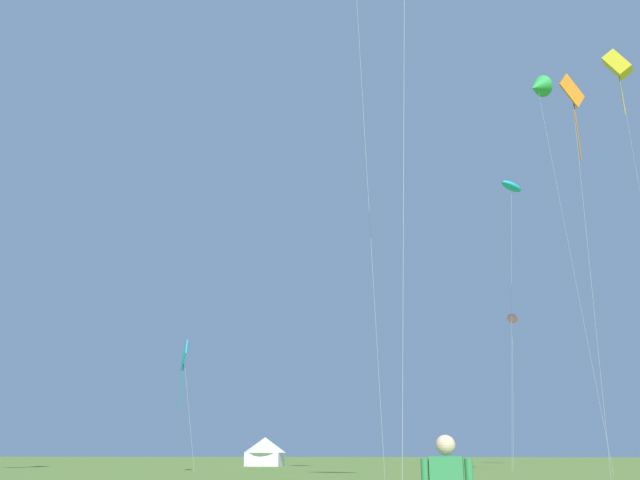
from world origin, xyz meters
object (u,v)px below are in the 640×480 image
object	(u,v)px
kite_cyan_parafoil	(511,187)
kite_pink_parafoil	(512,319)
kite_cyan_diamond	(184,358)
kite_orange_diamond	(573,96)
kite_yellow_box	(617,65)
festival_tent_right	(265,450)
kite_green_delta	(538,87)

from	to	relation	value
kite_cyan_parafoil	kite_pink_parafoil	world-z (taller)	kite_cyan_parafoil
kite_cyan_diamond	kite_cyan_parafoil	distance (m)	33.94
kite_cyan_parafoil	kite_orange_diamond	distance (m)	15.31
kite_yellow_box	kite_pink_parafoil	bearing A→B (deg)	169.18
kite_yellow_box	festival_tent_right	world-z (taller)	kite_yellow_box
kite_orange_diamond	kite_green_delta	bearing A→B (deg)	92.74
kite_yellow_box	kite_pink_parafoil	xyz separation A→B (m)	(-11.80, 2.25, -24.35)
kite_cyan_diamond	kite_cyan_parafoil	xyz separation A→B (m)	(28.03, 9.08, 16.85)
kite_cyan_parafoil	kite_green_delta	world-z (taller)	kite_green_delta
kite_green_delta	kite_yellow_box	size ratio (longest dim) A/B	0.85
festival_tent_right	kite_pink_parafoil	bearing A→B (deg)	-28.21
kite_yellow_box	festival_tent_right	xyz separation A→B (m)	(-37.58, 16.08, -35.81)
kite_pink_parafoil	kite_cyan_parafoil	bearing A→B (deg)	-66.95
kite_green_delta	kite_yellow_box	distance (m)	12.32
festival_tent_right	kite_orange_diamond	bearing A→B (deg)	-46.83
festival_tent_right	kite_yellow_box	bearing A→B (deg)	-23.17
kite_cyan_parafoil	kite_green_delta	size ratio (longest dim) A/B	0.78
kite_yellow_box	kite_pink_parafoil	distance (m)	27.15
kite_cyan_diamond	kite_green_delta	world-z (taller)	kite_green_delta
kite_orange_diamond	festival_tent_right	world-z (taller)	kite_orange_diamond
kite_green_delta	kite_orange_diamond	distance (m)	10.26
kite_green_delta	kite_pink_parafoil	size ratio (longest dim) A/B	2.44
kite_green_delta	kite_cyan_diamond	bearing A→B (deg)	-175.36
kite_cyan_diamond	kite_cyan_parafoil	size ratio (longest dim) A/B	0.39
kite_cyan_diamond	festival_tent_right	distance (m)	25.66
kite_cyan_diamond	kite_pink_parafoil	bearing A→B (deg)	21.66
kite_green_delta	kite_pink_parafoil	xyz separation A→B (m)	(-2.61, 8.41, -18.92)
kite_yellow_box	kite_pink_parafoil	world-z (taller)	kite_yellow_box
kite_cyan_diamond	kite_green_delta	distance (m)	38.08
kite_cyan_diamond	kite_yellow_box	bearing A→B (deg)	12.39
kite_green_delta	kite_yellow_box	bearing A→B (deg)	33.82
kite_yellow_box	kite_orange_diamond	distance (m)	20.40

